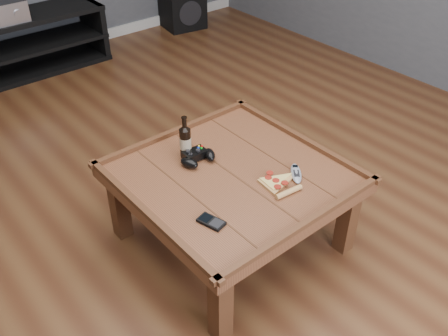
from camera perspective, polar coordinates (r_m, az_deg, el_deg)
ground at (r=2.73m, az=0.82°, el=-8.24°), size 6.00×6.00×0.00m
baseboard at (r=5.01m, az=-22.45°, el=11.54°), size 5.00×0.02×0.10m
coffee_table at (r=2.48m, az=0.90°, el=-1.76°), size 1.03×1.03×0.48m
media_console at (r=4.72m, az=-21.94°, el=12.87°), size 1.40×0.45×0.50m
beer_bottle at (r=2.53m, az=-4.45°, el=3.16°), size 0.06×0.06×0.23m
game_controller at (r=2.52m, az=-3.05°, el=1.29°), size 0.21×0.14×0.06m
pizza_slice at (r=2.38m, az=6.15°, el=-1.78°), size 0.19×0.28×0.03m
smartphone at (r=2.16m, az=-1.47°, el=-6.15°), size 0.09×0.13×0.02m
remote_control at (r=2.45m, az=8.24°, el=-0.60°), size 0.14×0.16×0.02m
subwoofer at (r=5.49m, az=-4.84°, el=17.78°), size 0.46×0.46×0.39m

